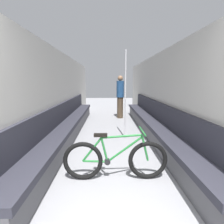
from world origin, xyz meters
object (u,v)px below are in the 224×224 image
(bench_seat_row_right, at_px, (153,125))
(bicycle, at_px, (115,159))
(grab_pole_near, at_px, (125,96))
(passenger_standing, at_px, (120,96))
(bench_seat_row_left, at_px, (69,126))

(bench_seat_row_right, bearing_deg, bicycle, -117.85)
(bench_seat_row_right, height_order, bicycle, bench_seat_row_right)
(bench_seat_row_right, distance_m, bicycle, 2.45)
(grab_pole_near, distance_m, passenger_standing, 2.60)
(bicycle, bearing_deg, bench_seat_row_right, 61.01)
(bicycle, distance_m, passenger_standing, 4.66)
(bench_seat_row_right, distance_m, passenger_standing, 2.62)
(grab_pole_near, bearing_deg, bench_seat_row_left, 174.40)
(grab_pole_near, bearing_deg, bicycle, -99.68)
(bench_seat_row_left, xyz_separation_m, bicycle, (1.19, -2.17, 0.02))
(bench_seat_row_left, distance_m, bicycle, 2.47)
(bench_seat_row_left, height_order, bench_seat_row_right, same)
(bench_seat_row_left, relative_size, bench_seat_row_right, 1.00)
(bicycle, height_order, passenger_standing, passenger_standing)
(bicycle, bearing_deg, passenger_standing, 83.94)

